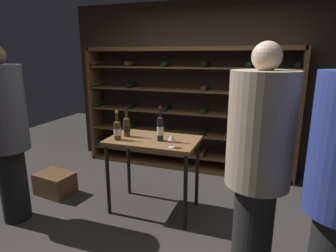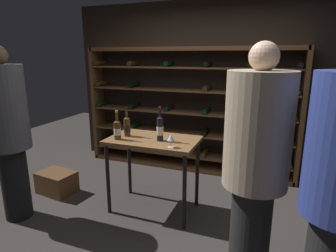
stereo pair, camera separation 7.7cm
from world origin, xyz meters
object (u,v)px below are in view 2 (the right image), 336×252
Objects in this scene: wine_bottle_green_slim at (127,126)px; wine_bottle_gold_foil at (117,129)px; tasting_table at (153,148)px; person_guest_khaki at (7,128)px; wine_crate at (57,182)px; wine_bottle_black_capsule at (160,128)px; person_guest_blue_shirt at (256,157)px; wine_rack at (188,110)px; wine_glass_stemmed_center at (170,138)px.

wine_bottle_green_slim is 0.16m from wine_bottle_gold_foil.
person_guest_khaki is at bearing -153.51° from tasting_table.
wine_bottle_gold_foil is (-0.37, -0.16, 0.23)m from tasting_table.
wine_crate is 1.41× the size of wine_bottle_green_slim.
wine_crate is at bearing -178.73° from wine_bottle_black_capsule.
tasting_table is 1.36m from person_guest_blue_shirt.
wine_bottle_green_slim is at bearing -179.52° from tasting_table.
wine_glass_stemmed_center is (0.29, -1.60, 0.03)m from wine_rack.
wine_rack is at bearing 76.47° from wine_bottle_gold_foil.
wine_bottle_gold_foil reaches higher than wine_glass_stemmed_center.
wine_glass_stemmed_center is (0.29, -0.22, 0.21)m from tasting_table.
wine_crate is at bearing -176.97° from tasting_table.
wine_bottle_green_slim reaches higher than wine_crate.
person_guest_blue_shirt is 13.34× the size of wine_glass_stemmed_center.
wine_bottle_black_capsule is (0.43, -0.04, 0.02)m from wine_bottle_green_slim.
wine_bottle_green_slim is 0.43m from wine_bottle_black_capsule.
wine_bottle_green_slim is at bearing 76.61° from wine_bottle_gold_foil.
wine_rack reaches higher than wine_crate.
wine_bottle_black_capsule is at bearing -5.00° from wine_bottle_green_slim.
tasting_table is 1.53m from wine_crate.
person_guest_khaki is at bearing -42.07° from person_guest_blue_shirt.
wine_crate is at bearing -55.80° from person_guest_blue_shirt.
wine_crate is 1.34m from wine_bottle_gold_foil.
wine_rack is 9.87× the size of wine_bottle_green_slim.
wine_crate is 1.89m from wine_glass_stemmed_center.
tasting_table is at bearing 23.69° from wine_bottle_gold_foil.
wine_rack is 1.39m from tasting_table.
tasting_table is 3.00× the size of wine_bottle_green_slim.
wine_rack reaches higher than wine_bottle_black_capsule.
tasting_table is 3.07× the size of wine_bottle_gold_foil.
person_guest_khaki reaches higher than wine_crate.
person_guest_blue_shirt is 4.96× the size of wine_bottle_black_capsule.
wine_bottle_gold_foil is at bearing -61.07° from person_guest_blue_shirt.
wine_crate is 1.25× the size of wine_bottle_black_capsule.
person_guest_khaki is 1.27m from wine_bottle_green_slim.
wine_glass_stemmed_center is at bearing -79.82° from wine_rack.
tasting_table is at bearing 142.47° from wine_glass_stemmed_center.
person_guest_blue_shirt is at bearing -18.34° from wine_bottle_gold_foil.
wine_crate is at bearing -176.19° from wine_bottle_green_slim.
wine_rack is at bearing 89.88° from tasting_table.
wine_rack is 1.42m from wine_bottle_green_slim.
person_guest_blue_shirt reaches higher than wine_bottle_gold_foil.
wine_bottle_green_slim is at bearing 39.87° from person_guest_khaki.
person_guest_khaki is 5.74× the size of wine_bottle_gold_foil.
person_guest_blue_shirt reaches higher than wine_crate.
wine_bottle_gold_foil is (1.03, -0.09, 0.86)m from wine_crate.
person_guest_khaki is (-1.39, -2.07, 0.09)m from wine_rack.
tasting_table is 0.42m from wine_glass_stemmed_center.
wine_rack is at bearing 46.07° from wine_crate.
wine_bottle_green_slim is at bearing -66.80° from person_guest_blue_shirt.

